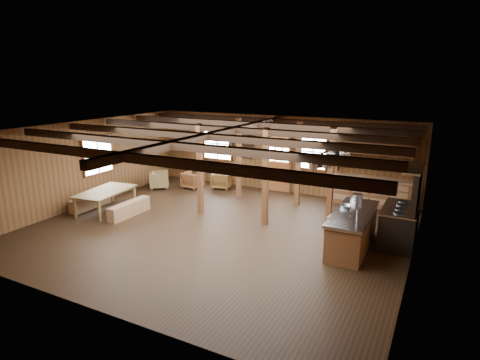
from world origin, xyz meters
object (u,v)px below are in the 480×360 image
at_px(kitchen_island, 352,230).
at_px(armchair_b, 222,180).
at_px(commercial_range, 402,220).
at_px(armchair_a, 193,180).
at_px(dining_table, 107,201).
at_px(armchair_c, 159,180).

height_order(kitchen_island, armchair_b, kitchen_island).
height_order(commercial_range, armchair_a, commercial_range).
bearing_deg(commercial_range, armchair_b, 159.23).
xyz_separation_m(dining_table, armchair_c, (-0.30, 2.98, -0.02)).
bearing_deg(armchair_c, armchair_a, -100.60).
relative_size(armchair_a, armchair_b, 1.01).
distance_m(dining_table, armchair_b, 4.46).
bearing_deg(armchair_b, armchair_a, 13.00).
xyz_separation_m(armchair_a, armchair_c, (-1.14, -0.60, 0.01)).
xyz_separation_m(kitchen_island, armchair_b, (-5.65, 3.35, -0.17)).
distance_m(kitchen_island, dining_table, 7.53).
bearing_deg(armchair_a, armchair_b, -151.42).
relative_size(kitchen_island, commercial_range, 1.23).
distance_m(dining_table, armchair_c, 2.99).
distance_m(commercial_range, dining_table, 8.69).
relative_size(kitchen_island, armchair_a, 3.62).
bearing_deg(dining_table, commercial_range, -87.37).
height_order(dining_table, armchair_b, dining_table).
height_order(armchair_b, armchair_c, armchair_c).
xyz_separation_m(commercial_range, dining_table, (-8.55, -1.52, -0.31)).
relative_size(commercial_range, armchair_a, 2.94).
xyz_separation_m(dining_table, armchair_b, (1.85, 4.06, -0.03)).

